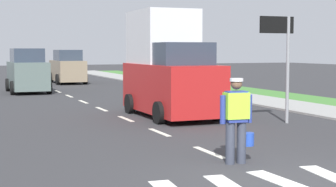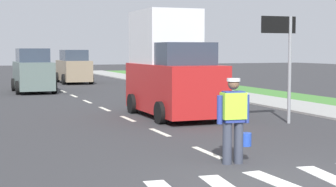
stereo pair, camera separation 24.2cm
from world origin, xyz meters
TOP-DOWN VIEW (x-y plane):
  - ground_plane at (0.00, 21.00)m, footprint 96.00×96.00m
  - sidewalk_right at (7.20, 10.00)m, footprint 2.40×72.00m
  - crosswalk_stripes at (0.00, -0.17)m, footprint 4.48×1.93m
  - lane_center_line at (0.00, 25.20)m, footprint 0.14×46.40m
  - road_worker at (0.01, 1.52)m, footprint 0.77×0.36m
  - lane_direction_sign at (4.01, 5.99)m, footprint 1.16×0.11m
  - delivery_truck at (1.57, 8.88)m, footprint 2.16×4.60m
  - car_oncoming_second at (-1.53, 20.70)m, footprint 1.98×3.90m
  - car_outgoing_far at (1.87, 27.37)m, footprint 1.96×4.05m

SIDE VIEW (x-z plane):
  - ground_plane at x=0.00m, z-range 0.00..0.00m
  - sidewalk_right at x=7.20m, z-range -0.07..0.07m
  - lane_center_line at x=0.00m, z-range 0.00..0.01m
  - crosswalk_stripes at x=0.00m, z-range 0.00..0.01m
  - road_worker at x=0.01m, z-range 0.10..1.77m
  - car_outgoing_far at x=1.87m, z-range -0.08..2.12m
  - car_oncoming_second at x=-1.53m, z-range -0.08..2.19m
  - delivery_truck at x=1.57m, z-range -0.16..3.38m
  - lane_direction_sign at x=4.01m, z-range 0.81..4.01m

